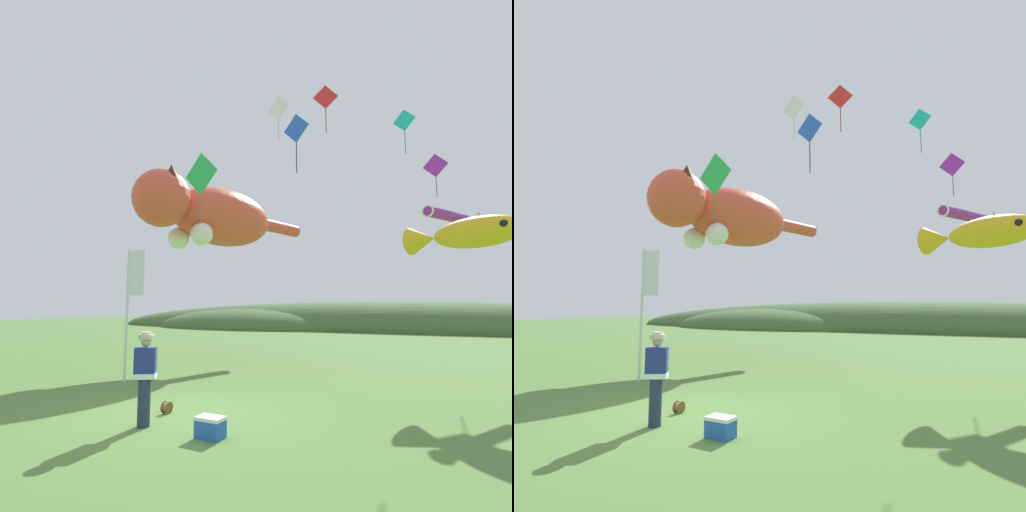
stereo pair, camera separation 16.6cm
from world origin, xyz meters
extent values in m
plane|color=#517A38|center=(0.00, 0.00, 0.00)|extent=(120.00, 120.00, 0.00)
ellipsoid|color=#426033|center=(0.00, 32.74, 0.00)|extent=(62.26, 10.54, 5.42)
ellipsoid|color=#426033|center=(-13.14, 30.54, 0.00)|extent=(21.55, 9.27, 4.01)
cylinder|color=#232D47|center=(-0.14, -0.77, 0.44)|extent=(0.24, 0.24, 0.88)
cube|color=navy|center=(-0.14, -0.77, 1.18)|extent=(0.47, 0.41, 0.60)
cube|color=white|center=(-0.14, -0.77, 0.94)|extent=(0.49, 0.43, 0.10)
sphere|color=tan|center=(-0.14, -0.77, 1.59)|extent=(0.20, 0.20, 0.20)
cylinder|color=#B2AD99|center=(-0.14, -0.77, 1.68)|extent=(0.30, 0.30, 0.09)
cylinder|color=#B2AD99|center=(-0.14, -0.77, 1.74)|extent=(0.20, 0.20, 0.07)
cylinder|color=olive|center=(-0.33, 0.18, 0.12)|extent=(0.13, 0.19, 0.19)
cylinder|color=brown|center=(-0.39, 0.18, 0.12)|extent=(0.02, 0.25, 0.25)
cylinder|color=brown|center=(-0.26, 0.18, 0.12)|extent=(0.02, 0.25, 0.25)
cube|color=blue|center=(1.35, -0.79, 0.15)|extent=(0.50, 0.35, 0.30)
cube|color=white|center=(1.35, -0.79, 0.33)|extent=(0.51, 0.36, 0.06)
cylinder|color=silver|center=(-3.73, 2.55, 2.03)|extent=(0.08, 0.08, 4.05)
cube|color=white|center=(-3.41, 2.55, 3.30)|extent=(0.60, 0.03, 1.40)
ellipsoid|color=#E04C33|center=(-3.69, 8.39, 6.24)|extent=(4.28, 5.95, 2.55)
ellipsoid|color=white|center=(-3.76, 8.14, 5.78)|extent=(2.52, 3.78, 1.40)
sphere|color=#E04C33|center=(-4.68, 5.23, 6.50)|extent=(2.29, 2.29, 2.29)
cone|color=#4E1A11|center=(-4.08, 5.04, 7.33)|extent=(1.02, 1.02, 0.76)
cone|color=#4E1A11|center=(-5.28, 5.42, 7.33)|extent=(1.02, 1.02, 0.76)
sphere|color=white|center=(-3.51, 6.37, 5.16)|extent=(0.92, 0.92, 0.92)
sphere|color=white|center=(-4.98, 6.83, 5.16)|extent=(0.92, 0.92, 0.92)
cylinder|color=#E04C33|center=(-2.46, 12.28, 6.37)|extent=(1.43, 2.86, 0.61)
ellipsoid|color=gold|center=(6.12, 5.50, 4.33)|extent=(2.64, 2.02, 0.88)
cone|color=gold|center=(4.67, 6.30, 4.33)|extent=(1.13, 1.16, 0.88)
cone|color=gold|center=(6.18, 5.47, 4.70)|extent=(0.56, 0.56, 0.41)
sphere|color=black|center=(6.68, 4.85, 4.40)|extent=(0.21, 0.21, 0.21)
cylinder|color=#8C268C|center=(5.47, 8.10, 5.39)|extent=(1.55, 2.33, 0.36)
torus|color=white|center=(4.85, 7.02, 5.39)|extent=(0.41, 0.27, 0.44)
cube|color=blue|center=(1.61, 3.26, 7.32)|extent=(0.84, 0.25, 0.86)
cylinder|color=black|center=(1.61, 3.27, 7.32)|extent=(0.56, 0.17, 0.02)
cube|color=#1A3E97|center=(1.61, 3.26, 6.43)|extent=(0.03, 0.02, 0.90)
cube|color=green|center=(-1.48, 3.12, 6.37)|extent=(1.35, 0.30, 1.38)
cylinder|color=black|center=(-1.48, 3.13, 6.37)|extent=(0.91, 0.21, 0.02)
cube|color=#1A7C35|center=(-1.48, 3.12, 5.23)|extent=(0.03, 0.01, 0.90)
cube|color=white|center=(-0.99, 8.49, 11.00)|extent=(1.15, 0.33, 1.19)
cylinder|color=black|center=(-0.99, 8.50, 11.00)|extent=(0.77, 0.23, 0.02)
cube|color=#A9A9A9|center=(-0.99, 8.49, 9.95)|extent=(0.03, 0.02, 0.90)
cube|color=#19BFBF|center=(4.15, 8.74, 9.45)|extent=(0.85, 0.27, 0.89)
cylinder|color=black|center=(4.15, 8.75, 9.45)|extent=(0.57, 0.19, 0.02)
cube|color=#118585|center=(4.15, 8.74, 8.56)|extent=(0.03, 0.02, 0.90)
cube|color=purple|center=(5.17, 11.85, 8.50)|extent=(1.06, 0.27, 1.08)
cylinder|color=black|center=(5.17, 11.86, 8.50)|extent=(0.71, 0.18, 0.02)
cube|color=#6B1A7C|center=(5.17, 11.85, 7.51)|extent=(0.03, 0.01, 0.90)
cube|color=red|center=(1.67, 6.41, 9.82)|extent=(0.88, 0.25, 0.91)
cylinder|color=black|center=(1.67, 6.42, 9.82)|extent=(0.59, 0.17, 0.02)
cube|color=maroon|center=(1.67, 6.41, 8.92)|extent=(0.03, 0.02, 0.90)
camera|label=1|loc=(5.14, -7.04, 2.28)|focal=28.00mm
camera|label=2|loc=(5.29, -6.97, 2.28)|focal=28.00mm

